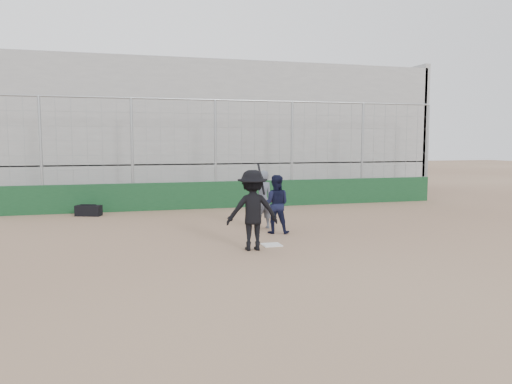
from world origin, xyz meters
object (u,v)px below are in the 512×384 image
object	(u,v)px
batter_at_plate	(252,210)
catcher_crouched	(275,214)
equipment_bag	(89,211)
umpire	(262,203)

from	to	relation	value
batter_at_plate	catcher_crouched	size ratio (longest dim) A/B	1.83
catcher_crouched	batter_at_plate	bearing A→B (deg)	-122.10
batter_at_plate	catcher_crouched	distance (m)	2.16
equipment_bag	catcher_crouched	bearing A→B (deg)	-43.01
umpire	equipment_bag	size ratio (longest dim) A/B	1.66
batter_at_plate	catcher_crouched	world-z (taller)	batter_at_plate
batter_at_plate	equipment_bag	world-z (taller)	batter_at_plate
batter_at_plate	umpire	size ratio (longest dim) A/B	1.32
catcher_crouched	equipment_bag	xyz separation A→B (m)	(-5.05, 4.71, -0.36)
catcher_crouched	equipment_bag	world-z (taller)	catcher_crouched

